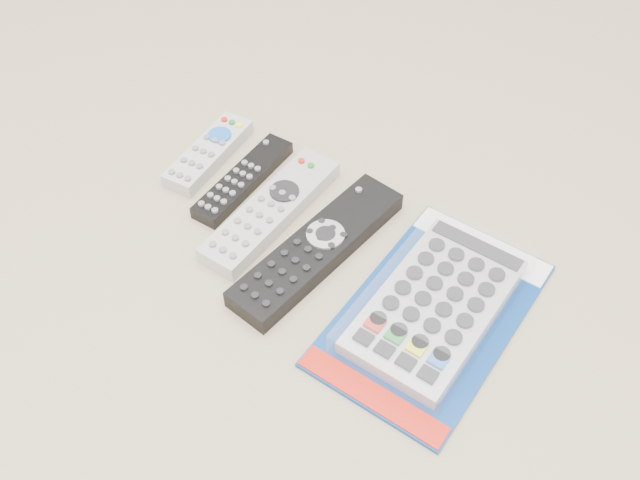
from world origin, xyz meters
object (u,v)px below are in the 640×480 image
Objects in this scene: jumbo_remote_packaged at (436,304)px; remote_large_black at (317,248)px; remote_slim_black at (243,179)px; remote_small_grey at (209,153)px; remote_silver_dvd at (271,211)px.

remote_large_black is at bearing -177.61° from jumbo_remote_packaged.
remote_large_black reaches higher than remote_slim_black.
remote_silver_dvd is at bearing -21.79° from remote_small_grey.
remote_slim_black is 0.16m from remote_large_black.
remote_large_black is (0.22, -0.05, 0.00)m from remote_small_grey.
jumbo_remote_packaged is at bearing -13.86° from remote_small_grey.
jumbo_remote_packaged is at bearing -2.90° from remote_silver_dvd.
remote_slim_black is 0.67× the size of remote_large_black.
remote_silver_dvd reaches higher than remote_slim_black.
remote_slim_black is 0.78× the size of remote_silver_dvd.
remote_small_grey is at bearing 171.43° from remote_large_black.
jumbo_remote_packaged is (0.16, 0.01, 0.00)m from remote_large_black.
remote_slim_black is 0.07m from remote_silver_dvd.
remote_small_grey is 0.70× the size of remote_silver_dvd.
remote_large_black is at bearing -20.59° from remote_small_grey.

